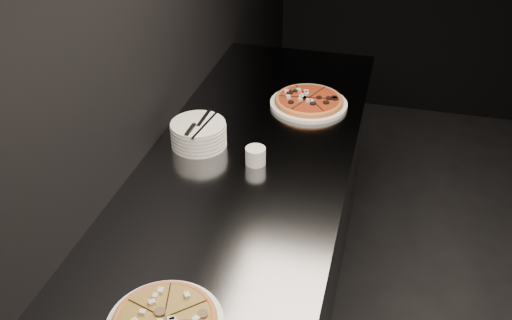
% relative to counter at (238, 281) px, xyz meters
% --- Properties ---
extents(wall_left, '(0.02, 5.00, 2.80)m').
position_rel_counter_xyz_m(wall_left, '(-0.37, 0.00, 0.94)').
color(wall_left, black).
rests_on(wall_left, floor).
extents(counter, '(0.74, 2.44, 0.92)m').
position_rel_counter_xyz_m(counter, '(0.00, 0.00, 0.00)').
color(counter, slate).
rests_on(counter, floor).
extents(pizza_tomato, '(0.33, 0.33, 0.04)m').
position_rel_counter_xyz_m(pizza_tomato, '(0.14, 0.62, 0.48)').
color(pizza_tomato, white).
rests_on(pizza_tomato, counter).
extents(plate_stack, '(0.20, 0.20, 0.09)m').
position_rel_counter_xyz_m(plate_stack, '(-0.20, 0.21, 0.51)').
color(plate_stack, white).
rests_on(plate_stack, counter).
extents(cutlery, '(0.08, 0.22, 0.01)m').
position_rel_counter_xyz_m(cutlery, '(-0.20, 0.20, 0.55)').
color(cutlery, silver).
rests_on(cutlery, plate_stack).
extents(ramekin, '(0.07, 0.07, 0.06)m').
position_rel_counter_xyz_m(ramekin, '(0.03, 0.14, 0.49)').
color(ramekin, silver).
rests_on(ramekin, counter).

